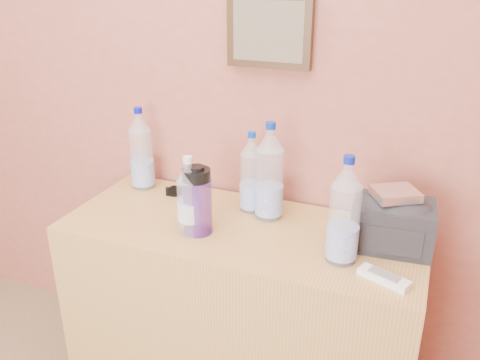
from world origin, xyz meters
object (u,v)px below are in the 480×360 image
(pet_large_d, at_px, (344,216))
(pet_large_c, at_px, (270,177))
(pet_small, at_px, (189,201))
(pet_large_a, at_px, (141,153))
(foil_packet, at_px, (395,194))
(pet_large_b, at_px, (251,176))
(nalgene_bottle, at_px, (197,200))
(ac_remote, at_px, (384,278))
(toiletry_bag, at_px, (392,222))
(sunglasses, at_px, (182,191))
(dresser, at_px, (241,318))

(pet_large_d, bearing_deg, pet_large_c, 147.42)
(pet_large_c, xyz_separation_m, pet_small, (-0.20, -0.21, -0.03))
(pet_large_a, relative_size, foil_packet, 2.51)
(pet_large_b, relative_size, pet_small, 1.09)
(pet_large_c, xyz_separation_m, nalgene_bottle, (-0.18, -0.19, -0.04))
(ac_remote, bearing_deg, pet_large_c, 170.83)
(pet_large_c, distance_m, foil_packet, 0.43)
(pet_large_b, relative_size, toiletry_bag, 1.20)
(pet_large_d, xyz_separation_m, ac_remote, (0.14, -0.07, -0.14))
(sunglasses, xyz_separation_m, toiletry_bag, (0.80, -0.10, 0.07))
(pet_small, xyz_separation_m, toiletry_bag, (0.63, 0.17, -0.04))
(pet_large_a, bearing_deg, pet_large_c, -6.24)
(pet_large_c, bearing_deg, pet_small, -133.86)
(pet_small, bearing_deg, sunglasses, 123.29)
(pet_large_a, height_order, pet_large_c, pet_large_c)
(dresser, xyz_separation_m, foil_packet, (0.49, 0.06, 0.57))
(pet_large_d, relative_size, foil_packet, 2.59)
(nalgene_bottle, xyz_separation_m, sunglasses, (-0.19, 0.24, -0.10))
(pet_large_c, bearing_deg, ac_remote, -30.45)
(pet_large_c, relative_size, nalgene_bottle, 1.48)
(pet_large_a, relative_size, pet_large_c, 0.94)
(pet_large_a, xyz_separation_m, sunglasses, (0.18, -0.01, -0.13))
(ac_remote, height_order, foil_packet, foil_packet)
(dresser, bearing_deg, pet_large_a, 161.16)
(pet_small, height_order, nalgene_bottle, pet_small)
(pet_small, bearing_deg, dresser, 36.50)
(pet_small, height_order, sunglasses, pet_small)
(pet_large_c, bearing_deg, nalgene_bottle, -133.66)
(ac_remote, bearing_deg, pet_large_a, -176.45)
(pet_small, bearing_deg, pet_large_d, 2.48)
(pet_large_d, relative_size, nalgene_bottle, 1.43)
(pet_large_a, height_order, pet_large_d, pet_large_d)
(pet_small, bearing_deg, pet_large_c, 46.14)
(pet_large_b, bearing_deg, foil_packet, -8.76)
(pet_large_b, bearing_deg, sunglasses, 176.28)
(toiletry_bag, relative_size, foil_packet, 1.90)
(pet_large_a, xyz_separation_m, pet_large_d, (0.85, -0.25, 0.00))
(dresser, relative_size, sunglasses, 9.87)
(pet_large_b, distance_m, pet_large_c, 0.09)
(pet_large_a, relative_size, pet_small, 1.20)
(nalgene_bottle, relative_size, ac_remote, 1.59)
(dresser, distance_m, foil_packet, 0.75)
(pet_large_b, xyz_separation_m, toiletry_bag, (0.51, -0.08, -0.05))
(pet_large_a, xyz_separation_m, pet_large_c, (0.56, -0.06, 0.01))
(dresser, height_order, pet_large_b, pet_large_b)
(pet_large_d, distance_m, ac_remote, 0.21)
(nalgene_bottle, distance_m, sunglasses, 0.33)
(dresser, xyz_separation_m, pet_large_a, (-0.49, 0.17, 0.53))
(pet_large_a, distance_m, pet_large_b, 0.48)
(pet_large_b, xyz_separation_m, ac_remote, (0.52, -0.29, -0.12))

